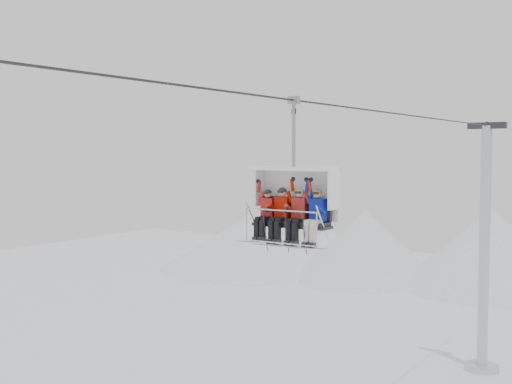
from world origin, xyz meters
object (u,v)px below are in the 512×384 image
Objects in this scene: skier_center_right at (298,213)px; skier_far_right at (316,215)px; lift_tower_right at (484,265)px; chairlift_carrier at (296,195)px; skier_center_left at (281,212)px; skier_far_left at (266,213)px.

skier_center_right is 1.00× the size of skier_far_right.
lift_tower_right is 20.81m from skier_center_right.
skier_center_left is at bearing -134.41° from chairlift_carrier.
lift_tower_right is at bearing 87.80° from skier_far_left.
skier_far_right is at bearing -87.73° from lift_tower_right.
skier_far_left is at bearing -179.67° from skier_far_right.
skier_center_left is at bearing 1.07° from skier_far_left.
skier_center_right is at bearing -89.28° from lift_tower_right.
skier_center_right is at bearing 180.00° from skier_far_right.
chairlift_carrier is at bearing -90.00° from lift_tower_right.
skier_center_left is (-0.30, -20.33, 4.44)m from lift_tower_right.
skier_center_right is (0.26, -0.30, -0.47)m from chairlift_carrier.
skier_far_left is at bearing -92.20° from lift_tower_right.
skier_center_left is (-0.30, -0.30, -0.47)m from chairlift_carrier.
lift_tower_right reaches higher than skier_center_left.
chairlift_carrier is 0.61m from skier_center_right.
lift_tower_right is 3.38× the size of chairlift_carrier.
skier_far_left is 1.00× the size of skier_center_right.
skier_far_right is (0.55, 0.00, 0.00)m from skier_center_right.
skier_center_right is at bearing 0.00° from skier_center_left.
skier_far_right is (1.10, 0.00, 0.00)m from skier_center_left.
skier_center_left is 0.55m from skier_center_right.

